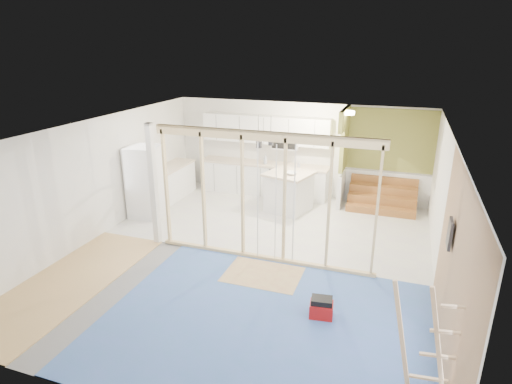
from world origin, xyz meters
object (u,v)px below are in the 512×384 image
(fridge, at_px, (146,182))
(ladder, at_px, (426,355))
(island, at_px, (289,192))
(toolbox, at_px, (321,308))

(fridge, distance_m, ladder, 7.57)
(fridge, relative_size, island, 1.38)
(fridge, distance_m, island, 3.55)
(ladder, bearing_deg, fridge, 154.19)
(fridge, xyz_separation_m, island, (3.20, 1.49, -0.38))
(island, relative_size, toolbox, 3.26)
(island, bearing_deg, fridge, -139.73)
(fridge, bearing_deg, toolbox, -37.61)
(toolbox, relative_size, ladder, 0.23)
(island, xyz_separation_m, ladder, (3.08, -5.72, 0.36))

